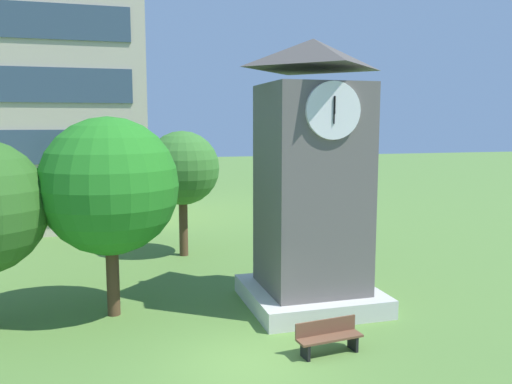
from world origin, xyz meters
TOP-DOWN VIEW (x-y plane):
  - ground_plane at (0.00, 0.00)m, footprint 160.00×160.00m
  - clock_tower at (3.21, 3.73)m, footprint 4.20×4.20m
  - park_bench at (2.26, 0.04)m, footprint 1.84×0.68m
  - tree_streetside at (0.07, 11.48)m, footprint 3.34×3.34m
  - tree_near_tower at (-3.16, 4.51)m, footprint 4.27×4.27m

SIDE VIEW (x-z plane):
  - ground_plane at x=0.00m, z-range 0.00..0.00m
  - park_bench at x=2.26m, z-range 0.02..0.90m
  - clock_tower at x=3.21m, z-range -0.52..8.18m
  - tree_streetside at x=0.07m, z-range 1.15..6.86m
  - tree_near_tower at x=-3.16m, z-range 0.98..7.25m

